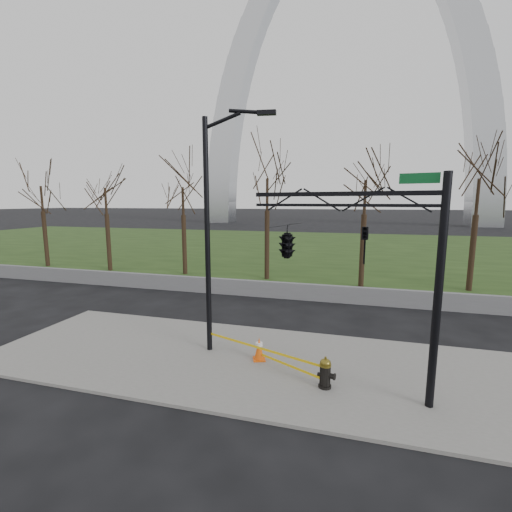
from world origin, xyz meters
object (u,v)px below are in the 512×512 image
(street_light, at_px, (214,220))
(traffic_cone, at_px, (259,349))
(fire_hydrant, at_px, (326,373))
(traffic_signal_mast, at_px, (312,243))

(street_light, bearing_deg, traffic_cone, -19.70)
(fire_hydrant, relative_size, traffic_cone, 1.18)
(traffic_cone, bearing_deg, fire_hydrant, -27.70)
(fire_hydrant, relative_size, traffic_signal_mast, 0.15)
(fire_hydrant, height_order, traffic_signal_mast, traffic_signal_mast)
(fire_hydrant, distance_m, traffic_cone, 2.55)
(fire_hydrant, height_order, street_light, street_light)
(traffic_cone, bearing_deg, street_light, 167.83)
(fire_hydrant, distance_m, street_light, 5.95)
(fire_hydrant, relative_size, street_light, 0.11)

